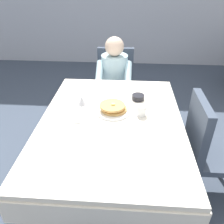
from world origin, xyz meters
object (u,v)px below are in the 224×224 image
at_px(chair_diner, 115,82).
at_px(fork_left_of_plate, 90,112).
at_px(plate_breakfast, 113,111).
at_px(syrup_pitcher, 82,101).
at_px(dining_table_main, 111,129).
at_px(cup_coffee, 142,110).
at_px(breakfast_stack, 114,107).
at_px(diner_person, 114,77).
at_px(chair_right_side, 207,145).
at_px(bowl_butter, 138,97).
at_px(knife_right_of_plate, 136,114).
at_px(spoon_near_edge, 114,135).

distance_m(chair_diner, fork_left_of_plate, 1.10).
distance_m(plate_breakfast, syrup_pitcher, 0.30).
bearing_deg(dining_table_main, cup_coffee, 20.22).
bearing_deg(breakfast_stack, fork_left_of_plate, -172.70).
bearing_deg(fork_left_of_plate, cup_coffee, -97.12).
bearing_deg(fork_left_of_plate, diner_person, -14.58).
bearing_deg(syrup_pitcher, diner_person, 73.92).
distance_m(diner_person, chair_right_side, 1.31).
bearing_deg(bowl_butter, chair_right_side, -31.90).
bearing_deg(knife_right_of_plate, chair_diner, 15.20).
bearing_deg(knife_right_of_plate, chair_right_side, -96.88).
bearing_deg(breakfast_stack, plate_breakfast, -120.36).
relative_size(dining_table_main, diner_person, 1.36).
bearing_deg(diner_person, plate_breakfast, 93.03).
bearing_deg(cup_coffee, chair_diner, 104.29).
height_order(breakfast_stack, bowl_butter, breakfast_stack).
bearing_deg(diner_person, bowl_butter, 110.91).
xyz_separation_m(diner_person, cup_coffee, (0.28, -0.93, 0.11)).
relative_size(chair_diner, spoon_near_edge, 6.20).
bearing_deg(chair_right_side, knife_right_of_plate, -99.60).
height_order(bowl_butter, spoon_near_edge, bowl_butter).
xyz_separation_m(cup_coffee, spoon_near_edge, (-0.21, -0.28, -0.04)).
distance_m(chair_diner, chair_right_side, 1.42).
xyz_separation_m(fork_left_of_plate, spoon_near_edge, (0.21, -0.29, 0.00)).
distance_m(breakfast_stack, cup_coffee, 0.23).
bearing_deg(syrup_pitcher, plate_breakfast, -20.20).
bearing_deg(diner_person, syrup_pitcher, 73.92).
relative_size(chair_right_side, bowl_butter, 8.45).
distance_m(fork_left_of_plate, spoon_near_edge, 0.36).
bearing_deg(breakfast_stack, diner_person, 93.22).
relative_size(chair_diner, diner_person, 0.83).
height_order(diner_person, spoon_near_edge, diner_person).
relative_size(bowl_butter, syrup_pitcher, 1.38).
relative_size(diner_person, knife_right_of_plate, 5.60).
bearing_deg(bowl_butter, dining_table_main, -121.92).
xyz_separation_m(plate_breakfast, bowl_butter, (0.21, 0.23, 0.01)).
height_order(plate_breakfast, fork_left_of_plate, plate_breakfast).
bearing_deg(chair_diner, cup_coffee, 104.29).
xyz_separation_m(breakfast_stack, cup_coffee, (0.23, -0.03, 0.00)).
bearing_deg(knife_right_of_plate, cup_coffee, -101.94).
relative_size(plate_breakfast, syrup_pitcher, 3.50).
xyz_separation_m(chair_diner, chair_right_side, (0.81, -1.17, 0.00)).
distance_m(cup_coffee, knife_right_of_plate, 0.06).
bearing_deg(chair_diner, plate_breakfast, 92.58).
bearing_deg(diner_person, cup_coffee, 106.57).
distance_m(breakfast_stack, syrup_pitcher, 0.30).
bearing_deg(spoon_near_edge, syrup_pitcher, 108.77).
xyz_separation_m(breakfast_stack, syrup_pitcher, (-0.28, 0.10, -0.00)).
height_order(chair_diner, knife_right_of_plate, chair_diner).
relative_size(chair_right_side, breakfast_stack, 4.22).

